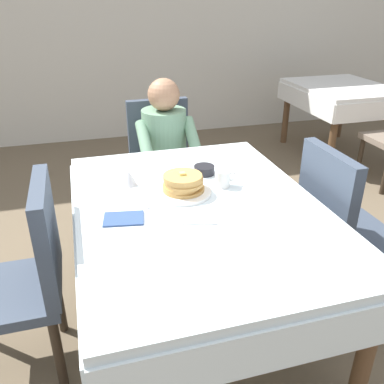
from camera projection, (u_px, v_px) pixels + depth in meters
ground_plane at (198, 327)px, 2.20m from camera, size 14.00×14.00×0.00m
dining_table_main at (199, 222)px, 1.91m from camera, size 1.12×1.52×0.74m
chair_diner at (162, 157)px, 2.99m from camera, size 0.44×0.45×0.93m
diner_person at (166, 146)px, 2.79m from camera, size 0.40×0.43×1.12m
chair_right_side at (339, 221)px, 2.15m from camera, size 0.45×0.44×0.93m
chair_left_side at (28, 271)px, 1.77m from camera, size 0.45×0.44×0.93m
plate_breakfast at (182, 192)px, 1.97m from camera, size 0.28×0.28×0.02m
breakfast_stack at (183, 183)px, 1.95m from camera, size 0.20×0.20×0.09m
cup_coffee at (223, 178)px, 2.03m from camera, size 0.11×0.08×0.08m
bowl_butter at (204, 170)px, 2.18m from camera, size 0.11×0.11×0.04m
syrup_pitcher at (129, 178)px, 2.05m from camera, size 0.08×0.08×0.07m
fork_left_of_plate at (144, 200)px, 1.91m from camera, size 0.03×0.18×0.00m
knife_right_of_plate at (221, 190)px, 2.00m from camera, size 0.02×0.20×0.00m
spoon_near_edge at (200, 223)px, 1.72m from camera, size 0.15×0.06×0.00m
napkin_folded at (124, 219)px, 1.75m from camera, size 0.19×0.15×0.01m
background_table_far at (342, 97)px, 4.30m from camera, size 0.92×1.12×0.74m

